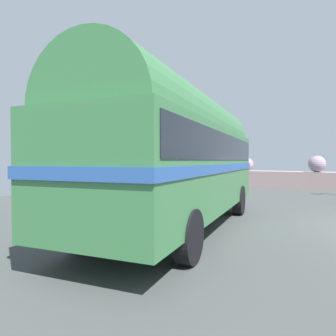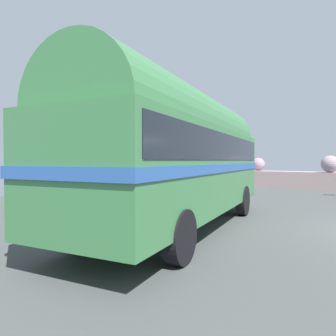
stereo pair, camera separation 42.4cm
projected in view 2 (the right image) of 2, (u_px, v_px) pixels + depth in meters
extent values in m
sphere|color=tan|center=(210.00, 161.00, 24.06)|extent=(1.39, 1.39, 1.39)
sphere|color=gray|center=(258.00, 164.00, 21.99)|extent=(0.92, 0.92, 0.92)
sphere|color=gray|center=(330.00, 164.00, 18.27)|extent=(1.03, 1.03, 1.03)
cylinder|color=black|center=(181.00, 197.00, 10.83)|extent=(0.48, 1.00, 0.96)
cylinder|color=black|center=(243.00, 201.00, 9.87)|extent=(0.48, 1.00, 0.96)
cylinder|color=black|center=(80.00, 225.00, 6.13)|extent=(0.48, 1.00, 0.96)
cylinder|color=black|center=(180.00, 237.00, 5.18)|extent=(0.48, 1.00, 0.96)
cube|color=#397642|center=(181.00, 170.00, 7.98)|extent=(4.16, 8.72, 2.10)
cylinder|color=#397642|center=(181.00, 130.00, 7.95)|extent=(3.89, 8.35, 2.20)
cube|color=#2B559C|center=(181.00, 168.00, 7.98)|extent=(4.22, 8.81, 0.20)
cube|color=black|center=(181.00, 148.00, 7.96)|extent=(4.12, 8.40, 0.64)
cube|color=silver|center=(223.00, 189.00, 11.85)|extent=(2.26, 0.65, 0.28)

